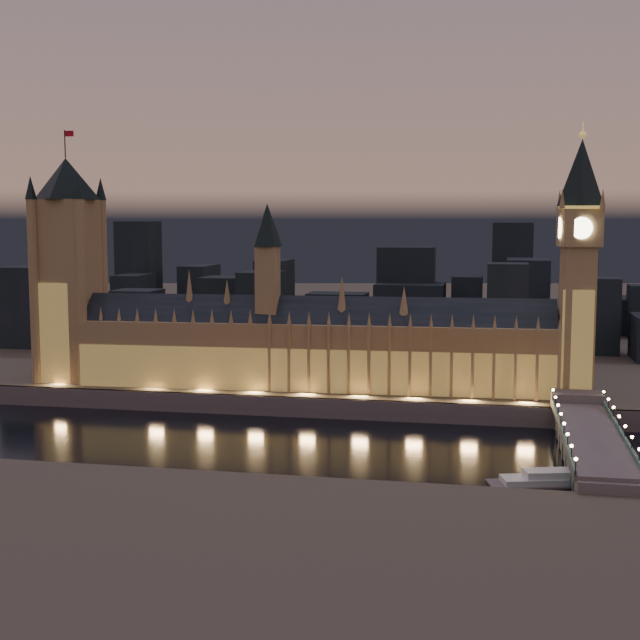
% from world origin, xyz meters
% --- Properties ---
extents(ground_plane, '(2000.00, 2000.00, 0.00)m').
position_xyz_m(ground_plane, '(0.00, 0.00, 0.00)').
color(ground_plane, black).
rests_on(ground_plane, ground).
extents(north_bank, '(2000.00, 960.00, 8.00)m').
position_xyz_m(north_bank, '(0.00, 520.00, 4.00)').
color(north_bank, '#4B4A33').
rests_on(north_bank, ground).
extents(embankment_wall, '(2000.00, 2.50, 8.00)m').
position_xyz_m(embankment_wall, '(0.00, 41.00, 4.00)').
color(embankment_wall, '#57504F').
rests_on(embankment_wall, ground).
extents(palace_of_westminster, '(202.00, 27.97, 78.00)m').
position_xyz_m(palace_of_westminster, '(0.06, 61.75, 26.37)').
color(palace_of_westminster, '#A0764C').
rests_on(palace_of_westminster, north_bank).
extents(victoria_tower, '(31.68, 31.68, 110.04)m').
position_xyz_m(victoria_tower, '(-110.00, 61.92, 62.36)').
color(victoria_tower, '#A0764C').
rests_on(victoria_tower, north_bank).
extents(elizabeth_tower, '(18.00, 18.00, 109.14)m').
position_xyz_m(elizabeth_tower, '(108.00, 61.92, 68.86)').
color(elizabeth_tower, '#A0764C').
rests_on(elizabeth_tower, north_bank).
extents(westminster_bridge, '(19.51, 113.00, 15.90)m').
position_xyz_m(westminster_bridge, '(107.51, -3.44, 5.98)').
color(westminster_bridge, '#57504F').
rests_on(westminster_bridge, ground).
extents(river_boat, '(46.72, 22.13, 4.50)m').
position_xyz_m(river_boat, '(97.44, -33.42, 1.56)').
color(river_boat, '#57504F').
rests_on(river_boat, ground).
extents(city_backdrop, '(475.99, 215.63, 69.98)m').
position_xyz_m(city_backdrop, '(35.76, 245.74, 29.77)').
color(city_backdrop, black).
rests_on(city_backdrop, north_bank).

